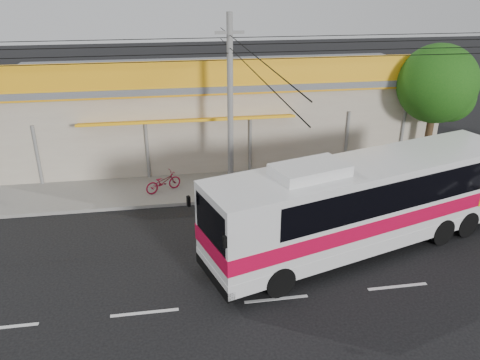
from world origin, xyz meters
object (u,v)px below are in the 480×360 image
object	(u,v)px
coach_bus	(370,197)
utility_pole	(230,48)
motorbike_red	(163,182)
tree_near	(440,87)

from	to	relation	value
coach_bus	utility_pole	bearing A→B (deg)	111.73
motorbike_red	tree_near	bearing A→B (deg)	-112.71
utility_pole	tree_near	world-z (taller)	utility_pole
coach_bus	tree_near	distance (m)	9.34
coach_bus	tree_near	bearing A→B (deg)	30.05
coach_bus	tree_near	world-z (taller)	tree_near
utility_pole	tree_near	xyz separation A→B (m)	(10.41, 1.36, -2.24)
coach_bus	tree_near	xyz separation A→B (m)	(6.16, 6.64, 2.30)
motorbike_red	utility_pole	bearing A→B (deg)	-124.72
motorbike_red	tree_near	xyz separation A→B (m)	(13.45, 0.93, 3.67)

